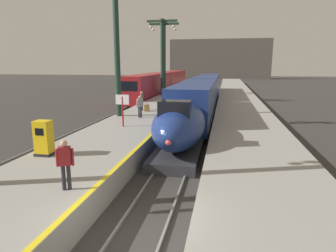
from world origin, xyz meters
The scene contains 20 objects.
ground_plane centered at (0.00, 0.00, 0.00)m, with size 260.00×260.00×0.00m, color #33302D.
platform_left centered at (-4.05, 24.75, 0.53)m, with size 4.80×110.00×1.05m, color gray.
platform_right centered at (4.05, 24.75, 0.53)m, with size 4.80×110.00×1.05m, color gray.
platform_left_safety_stripe centered at (-1.77, 24.75, 1.05)m, with size 0.20×107.80×0.01m, color yellow.
rail_main_left centered at (-0.75, 27.50, 0.06)m, with size 0.08×110.00×0.12m, color slate.
rail_main_right centered at (0.75, 27.50, 0.06)m, with size 0.08×110.00×0.12m, color slate.
rail_secondary_left centered at (-8.85, 27.50, 0.06)m, with size 0.08×110.00×0.12m, color slate.
rail_secondary_right centered at (-7.35, 27.50, 0.06)m, with size 0.08×110.00×0.12m, color slate.
highspeed_train_main centered at (0.00, 23.77, 1.93)m, with size 2.92×38.01×3.60m.
regional_train_adjacent centered at (-8.10, 41.84, 2.13)m, with size 2.85×36.60×3.80m.
station_column_mid centered at (-5.90, 14.91, 7.22)m, with size 4.00×0.68×10.40m.
station_column_far centered at (-5.90, 32.74, 6.79)m, with size 4.00×0.68×9.59m.
station_column_distant centered at (-5.90, 31.44, 6.89)m, with size 4.00×0.68×9.78m.
passenger_near_edge centered at (-4.89, 18.03, 2.04)m, with size 0.38×0.51×1.69m.
passenger_mid_platform centered at (-2.60, 1.12, 2.04)m, with size 0.53×0.35×1.69m.
passenger_far_waiting centered at (-4.02, 14.47, 2.04)m, with size 0.48×0.40×1.69m.
rolling_suitcase centered at (-4.29, 17.48, 1.35)m, with size 0.40×0.22×0.98m.
ticket_machine_yellow centered at (-5.55, 4.36, 1.79)m, with size 0.76×0.62×1.60m.
departure_info_board centered at (-4.18, 11.02, 2.56)m, with size 0.90×0.10×2.12m.
terminus_back_wall centered at (0.00, 102.00, 7.00)m, with size 36.00×2.00×14.00m, color #4C4742.
Camera 1 is at (2.40, -7.07, 5.10)m, focal length 31.16 mm.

